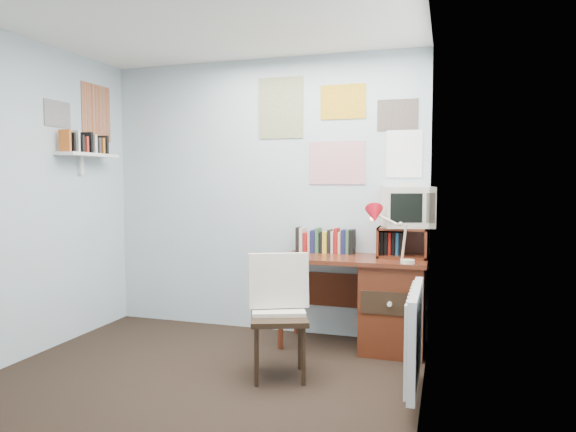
% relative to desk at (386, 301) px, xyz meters
% --- Properties ---
extents(ground, '(3.50, 3.50, 0.00)m').
position_rel_desk_xyz_m(ground, '(-1.17, -1.48, -0.41)').
color(ground, black).
rests_on(ground, ground).
extents(back_wall, '(3.00, 0.02, 2.50)m').
position_rel_desk_xyz_m(back_wall, '(-1.17, 0.27, 0.84)').
color(back_wall, '#A7B7BF').
rests_on(back_wall, ground).
extents(right_wall, '(0.02, 3.50, 2.50)m').
position_rel_desk_xyz_m(right_wall, '(0.33, -1.48, 0.84)').
color(right_wall, '#A7B7BF').
rests_on(right_wall, ground).
extents(desk, '(1.20, 0.55, 0.76)m').
position_rel_desk_xyz_m(desk, '(0.00, 0.00, 0.00)').
color(desk, '#5C2615').
rests_on(desk, ground).
extents(desk_chair, '(0.55, 0.54, 0.85)m').
position_rel_desk_xyz_m(desk_chair, '(-0.65, -0.83, 0.02)').
color(desk_chair, black).
rests_on(desk_chair, ground).
extents(desk_lamp, '(0.34, 0.31, 0.39)m').
position_rel_desk_xyz_m(desk_lamp, '(0.18, -0.21, 0.55)').
color(desk_lamp, '#AB0B19').
rests_on(desk_lamp, desk).
extents(tv_riser, '(0.40, 0.30, 0.25)m').
position_rel_desk_xyz_m(tv_riser, '(0.12, 0.11, 0.48)').
color(tv_riser, '#5C2615').
rests_on(tv_riser, desk).
extents(crt_tv, '(0.47, 0.45, 0.36)m').
position_rel_desk_xyz_m(crt_tv, '(0.15, 0.13, 0.79)').
color(crt_tv, beige).
rests_on(crt_tv, tv_riser).
extents(book_row, '(0.60, 0.14, 0.22)m').
position_rel_desk_xyz_m(book_row, '(-0.51, 0.18, 0.46)').
color(book_row, '#5C2615').
rests_on(book_row, desk).
extents(radiator, '(0.09, 0.80, 0.60)m').
position_rel_desk_xyz_m(radiator, '(0.29, -0.93, 0.01)').
color(radiator, white).
rests_on(radiator, right_wall).
extents(wall_shelf, '(0.20, 0.62, 0.24)m').
position_rel_desk_xyz_m(wall_shelf, '(-2.57, -0.38, 1.21)').
color(wall_shelf, white).
rests_on(wall_shelf, left_wall).
extents(posters_back, '(1.20, 0.01, 0.90)m').
position_rel_desk_xyz_m(posters_back, '(-0.47, 0.26, 1.44)').
color(posters_back, white).
rests_on(posters_back, back_wall).
extents(posters_left, '(0.01, 0.70, 0.60)m').
position_rel_desk_xyz_m(posters_left, '(-2.67, -0.38, 1.59)').
color(posters_left, white).
rests_on(posters_left, left_wall).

